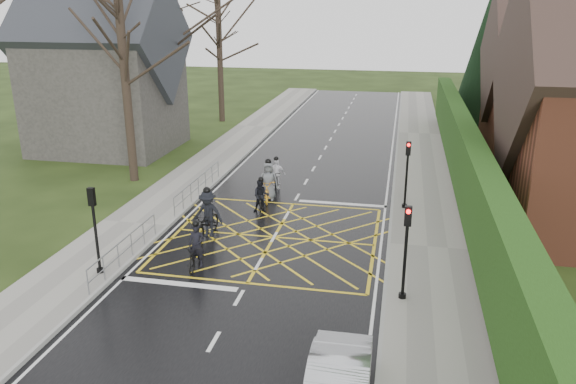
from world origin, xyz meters
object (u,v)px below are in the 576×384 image
(cyclist_lead, at_px, (268,186))
(cyclist_front, at_px, (276,177))
(cyclist_mid, at_px, (208,219))
(cyclist_rear, at_px, (196,252))
(cyclist_back, at_px, (261,199))

(cyclist_lead, bearing_deg, cyclist_front, 80.24)
(cyclist_mid, xyz_separation_m, cyclist_lead, (1.32, 4.81, -0.06))
(cyclist_rear, relative_size, cyclist_mid, 0.84)
(cyclist_front, bearing_deg, cyclist_back, -98.78)
(cyclist_mid, height_order, cyclist_front, cyclist_mid)
(cyclist_back, bearing_deg, cyclist_rear, -110.45)
(cyclist_front, distance_m, cyclist_lead, 1.75)
(cyclist_back, relative_size, cyclist_front, 0.99)
(cyclist_front, bearing_deg, cyclist_rear, -105.23)
(cyclist_back, relative_size, cyclist_mid, 0.77)
(cyclist_front, height_order, cyclist_lead, cyclist_lead)
(cyclist_rear, xyz_separation_m, cyclist_back, (0.90, 5.79, 0.06))
(cyclist_back, distance_m, cyclist_front, 3.43)
(cyclist_rear, distance_m, cyclist_back, 5.86)
(cyclist_rear, relative_size, cyclist_lead, 0.85)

